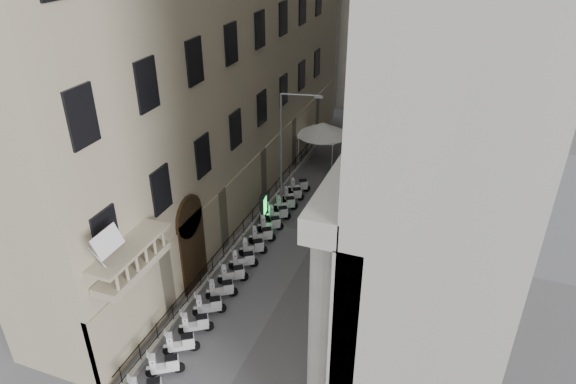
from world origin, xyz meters
name	(u,v)px	position (x,y,z in m)	size (l,w,h in m)	color
iron_fence	(250,231)	(-4.30, 18.00, 0.00)	(0.30, 28.00, 1.40)	black
blue_awning	(400,196)	(4.15, 26.00, 0.00)	(1.60, 3.00, 3.00)	navy
flag	(136,382)	(-4.00, 5.00, 0.00)	(1.00, 1.40, 8.20)	#9E0C11
scooter_1	(167,374)	(-2.99, 5.86, 0.00)	(0.56, 1.40, 1.50)	white
scooter_2	(183,352)	(-2.99, 7.26, 0.00)	(0.56, 1.40, 1.50)	white
scooter_3	(197,332)	(-2.99, 8.65, 0.00)	(0.56, 1.40, 1.50)	white
scooter_4	(210,314)	(-2.99, 10.05, 0.00)	(0.56, 1.40, 1.50)	white
scooter_5	(222,297)	(-2.99, 11.44, 0.00)	(0.56, 1.40, 1.50)	white
scooter_6	(234,282)	(-2.99, 12.84, 0.00)	(0.56, 1.40, 1.50)	white
scooter_7	(244,268)	(-2.99, 14.23, 0.00)	(0.56, 1.40, 1.50)	white
scooter_8	(254,255)	(-2.99, 15.63, 0.00)	(0.56, 1.40, 1.50)	white
scooter_9	(262,242)	(-2.99, 17.02, 0.00)	(0.56, 1.40, 1.50)	white
scooter_10	(271,231)	(-2.99, 18.42, 0.00)	(0.56, 1.40, 1.50)	white
scooter_11	(279,220)	(-2.99, 19.81, 0.00)	(0.56, 1.40, 1.50)	white
scooter_12	(286,210)	(-2.99, 21.21, 0.00)	(0.56, 1.40, 1.50)	white
scooter_13	(293,201)	(-2.99, 22.61, 0.00)	(0.56, 1.40, 1.50)	white
scooter_14	(299,192)	(-2.99, 24.00, 0.00)	(0.56, 1.40, 1.50)	white
barrier_1	(324,374)	(3.66, 8.35, 0.00)	(0.60, 2.40, 1.10)	#A2A5AA
barrier_2	(338,336)	(3.66, 10.85, 0.00)	(0.60, 2.40, 1.10)	#A2A5AA
barrier_3	(351,304)	(3.66, 13.35, 0.00)	(0.60, 2.40, 1.10)	#A2A5AA
barrier_4	(362,276)	(3.66, 15.85, 0.00)	(0.60, 2.40, 1.10)	#A2A5AA
barrier_5	(371,252)	(3.66, 18.35, 0.00)	(0.60, 2.40, 1.10)	#A2A5AA
barrier_6	(379,231)	(3.66, 20.85, 0.00)	(0.60, 2.40, 1.10)	#A2A5AA
security_tent	(322,128)	(-3.16, 30.00, 2.84)	(4.18, 4.18, 3.40)	white
street_lamp	(286,143)	(-3.04, 21.44, 5.01)	(2.71, 0.67, 8.39)	#96989E
info_kiosk	(263,208)	(-3.92, 19.40, 1.02)	(0.43, 0.98, 2.01)	black
pedestrian_a	(351,149)	(-0.87, 31.22, 0.86)	(0.63, 0.41, 1.72)	black
pedestrian_b	(360,181)	(1.19, 25.53, 0.96)	(0.93, 0.72, 1.91)	black
pedestrian_c	(343,160)	(-0.91, 28.76, 0.85)	(0.83, 0.54, 1.70)	black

